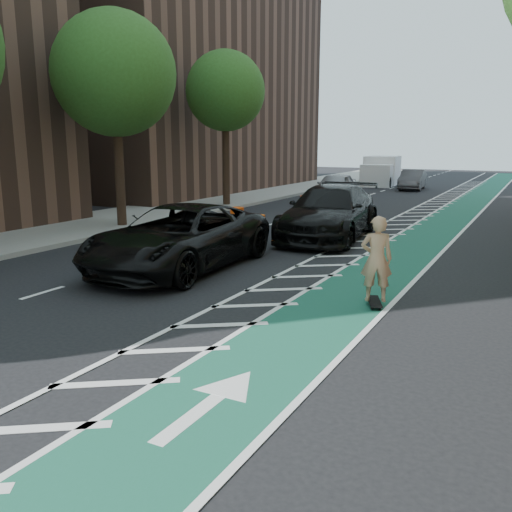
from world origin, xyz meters
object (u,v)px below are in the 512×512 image
Objects in this scene: suv_near at (179,237)px; barrel_a at (259,227)px; skateboarder at (376,259)px; suv_far at (330,212)px.

barrel_a is (-0.34, 5.16, -0.46)m from suv_near.
suv_far is (-3.70, 7.23, -0.09)m from skateboarder.
skateboarder is at bearing -10.93° from suv_near.
suv_near is 5.19m from barrel_a.
suv_near is 7.49× the size of barrel_a.
skateboarder reaches higher than suv_far.
suv_far is 2.56m from barrel_a.
skateboarder is at bearing -68.30° from suv_far.
suv_far is at bearing -85.06° from skateboarder.
skateboarder reaches higher than barrel_a.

